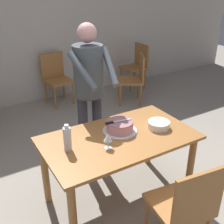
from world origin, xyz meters
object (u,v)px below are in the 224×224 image
object	(u,v)px
cake_on_platter	(120,127)
background_chair_2	(134,77)
water_bottle	(67,139)
wine_glass_near	(108,138)
person_cutting_cake	(89,85)
chair_near_side	(185,205)
plate_stack	(159,125)
background_chair_0	(56,77)
cake_knife	(113,122)
main_dining_table	(119,147)
background_chair_1	(136,64)

from	to	relation	value
cake_on_platter	background_chair_2	world-z (taller)	background_chair_2
water_bottle	wine_glass_near	bearing A→B (deg)	-26.03
person_cutting_cake	chair_near_side	size ratio (longest dim) A/B	1.91
background_chair_2	water_bottle	bearing A→B (deg)	-136.81
cake_on_platter	chair_near_side	xyz separation A→B (m)	(0.06, -0.88, -0.31)
cake_on_platter	plate_stack	distance (m)	0.40
plate_stack	background_chair_0	xyz separation A→B (m)	(-0.05, 2.79, -0.29)
person_cutting_cake	background_chair_2	world-z (taller)	person_cutting_cake
wine_glass_near	cake_knife	bearing A→B (deg)	49.44
plate_stack	person_cutting_cake	distance (m)	0.85
main_dining_table	wine_glass_near	size ratio (longest dim) A/B	10.09
wine_glass_near	background_chair_1	distance (m)	3.61
cake_on_platter	background_chair_2	distance (m)	2.47
background_chair_0	background_chair_1	xyz separation A→B (m)	(1.71, -0.08, 0.00)
cake_on_platter	plate_stack	world-z (taller)	cake_on_platter
main_dining_table	cake_knife	bearing A→B (deg)	96.27
plate_stack	background_chair_2	distance (m)	2.37
main_dining_table	water_bottle	world-z (taller)	water_bottle
plate_stack	background_chair_1	bearing A→B (deg)	58.59
person_cutting_cake	background_chair_2	size ratio (longest dim) A/B	1.91
wine_glass_near	background_chair_2	distance (m)	2.78
main_dining_table	background_chair_1	xyz separation A→B (m)	(2.09, 2.66, -0.14)
cake_on_platter	water_bottle	xyz separation A→B (m)	(-0.56, -0.04, 0.06)
chair_near_side	background_chair_2	bearing A→B (deg)	62.33
wine_glass_near	chair_near_side	bearing A→B (deg)	-65.59
cake_knife	background_chair_0	world-z (taller)	background_chair_0
main_dining_table	cake_knife	xyz separation A→B (m)	(-0.01, 0.09, 0.24)
person_cutting_cake	chair_near_side	xyz separation A→B (m)	(0.11, -1.42, -0.58)
background_chair_0	background_chair_1	world-z (taller)	same
main_dining_table	water_bottle	size ratio (longest dim) A/B	5.81
cake_knife	water_bottle	world-z (taller)	water_bottle
background_chair_0	cake_knife	bearing A→B (deg)	-98.41
plate_stack	wine_glass_near	size ratio (longest dim) A/B	1.53
main_dining_table	cake_knife	world-z (taller)	cake_knife
person_cutting_cake	background_chair_1	bearing A→B (deg)	44.32
main_dining_table	wine_glass_near	xyz separation A→B (m)	(-0.19, -0.11, 0.22)
cake_knife	water_bottle	bearing A→B (deg)	-173.70
wine_glass_near	person_cutting_cake	size ratio (longest dim) A/B	0.08
main_dining_table	background_chair_0	bearing A→B (deg)	82.08
cake_knife	person_cutting_cake	world-z (taller)	person_cutting_cake
chair_near_side	background_chair_1	bearing A→B (deg)	60.26
cake_knife	chair_near_side	world-z (taller)	chair_near_side
wine_glass_near	background_chair_1	xyz separation A→B (m)	(2.28, 2.78, -0.36)
background_chair_1	background_chair_0	bearing A→B (deg)	177.49
water_bottle	background_chair_2	distance (m)	2.88
cake_on_platter	water_bottle	bearing A→B (deg)	-175.60
cake_knife	background_chair_1	distance (m)	3.34
background_chair_0	background_chair_2	world-z (taller)	same
cake_knife	wine_glass_near	xyz separation A→B (m)	(-0.18, -0.21, -0.01)
background_chair_0	background_chair_2	bearing A→B (deg)	-31.65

